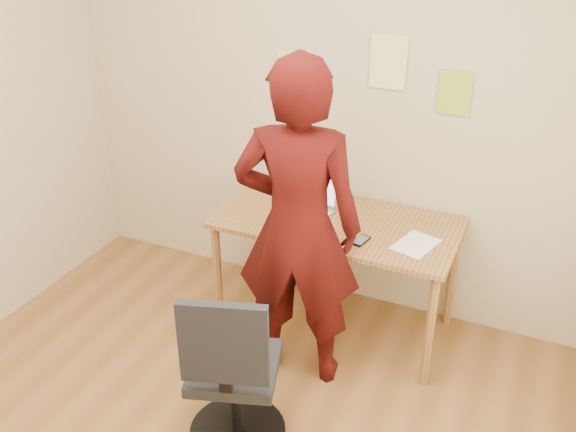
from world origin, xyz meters
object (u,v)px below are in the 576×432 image
at_px(laptop, 309,202).
at_px(person, 298,228).
at_px(desk, 337,234).
at_px(phone, 361,241).
at_px(office_chair, 232,381).

relative_size(laptop, person, 0.20).
xyz_separation_m(desk, laptop, (-0.21, 0.07, 0.14)).
height_order(phone, office_chair, office_chair).
xyz_separation_m(desk, office_chair, (-0.10, -1.11, -0.25)).
distance_m(phone, person, 0.42).
distance_m(desk, office_chair, 1.15).
distance_m(laptop, person, 0.57).
bearing_deg(phone, person, -118.67).
bearing_deg(laptop, office_chair, -72.06).
height_order(desk, person, person).
distance_m(laptop, office_chair, 1.25).
bearing_deg(phone, desk, 150.38).
relative_size(desk, office_chair, 1.49).
bearing_deg(person, office_chair, 73.08).
height_order(laptop, person, person).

